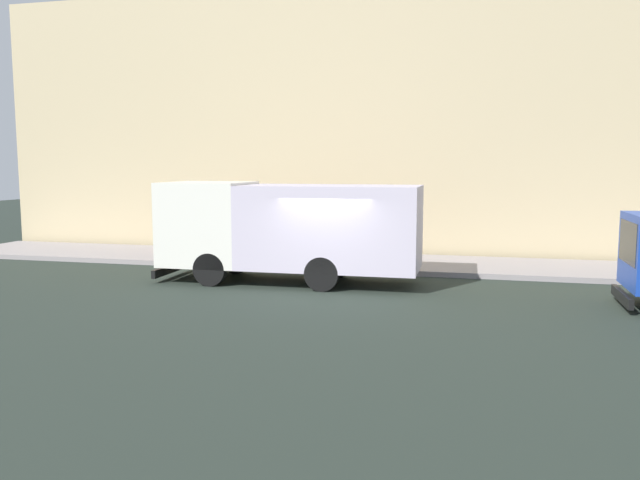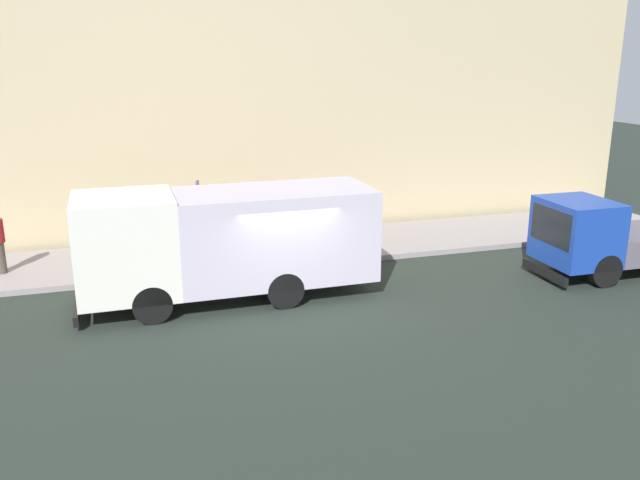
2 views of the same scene
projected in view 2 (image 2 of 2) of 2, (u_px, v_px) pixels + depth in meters
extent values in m
plane|color=#242D27|center=(291.00, 309.00, 16.41)|extent=(80.00, 80.00, 0.00)
cube|color=gray|center=(253.00, 252.00, 20.84)|extent=(3.68, 30.00, 0.16)
cube|color=#C7B286|center=(234.00, 90.00, 21.65)|extent=(0.50, 30.00, 9.92)
cube|color=white|center=(126.00, 245.00, 15.93)|extent=(2.40, 2.38, 2.41)
cube|color=black|center=(74.00, 237.00, 15.51)|extent=(2.00, 0.08, 1.35)
cube|color=silver|center=(274.00, 234.00, 17.01)|extent=(2.43, 5.04, 2.33)
cube|color=black|center=(77.00, 305.00, 15.96)|extent=(2.28, 0.14, 0.24)
cylinder|color=black|center=(152.00, 304.00, 15.45)|extent=(0.31, 0.94, 0.93)
cylinder|color=black|center=(147.00, 277.00, 17.35)|extent=(0.31, 0.94, 0.93)
cylinder|color=black|center=(285.00, 290.00, 16.38)|extent=(0.31, 0.94, 0.93)
cylinder|color=black|center=(266.00, 265.00, 18.28)|extent=(0.31, 0.94, 0.93)
cube|color=#193DA5|center=(577.00, 232.00, 18.32)|extent=(2.06, 1.73, 1.77)
cube|color=black|center=(551.00, 226.00, 18.03)|extent=(1.72, 0.07, 0.99)
cube|color=black|center=(544.00, 272.00, 18.37)|extent=(1.97, 0.13, 0.24)
cylinder|color=black|center=(605.00, 270.00, 17.85)|extent=(0.31, 0.93, 0.93)
cylinder|color=black|center=(564.00, 252.00, 19.46)|extent=(0.31, 0.93, 0.93)
cylinder|color=black|center=(630.00, 246.00, 20.11)|extent=(0.31, 0.93, 0.93)
cylinder|color=black|center=(199.00, 246.00, 19.71)|extent=(0.38, 0.38, 0.82)
cylinder|color=#A71C29|center=(198.00, 223.00, 19.51)|extent=(0.51, 0.51, 0.61)
sphere|color=olive|center=(197.00, 210.00, 19.40)|extent=(0.21, 0.21, 0.21)
cylinder|color=black|center=(108.00, 238.00, 20.39)|extent=(0.40, 0.40, 0.90)
cylinder|color=#292C31|center=(106.00, 214.00, 20.18)|extent=(0.54, 0.54, 0.62)
sphere|color=brown|center=(105.00, 201.00, 20.07)|extent=(0.22, 0.22, 0.22)
cylinder|color=#4F453A|center=(0.00, 258.00, 18.45)|extent=(0.40, 0.40, 0.90)
cone|color=orange|center=(84.00, 263.00, 18.39)|extent=(0.44, 0.44, 0.63)
cylinder|color=#4C5156|center=(200.00, 225.00, 18.65)|extent=(0.08, 0.08, 2.56)
cube|color=blue|center=(197.00, 189.00, 18.36)|extent=(0.44, 0.03, 0.36)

